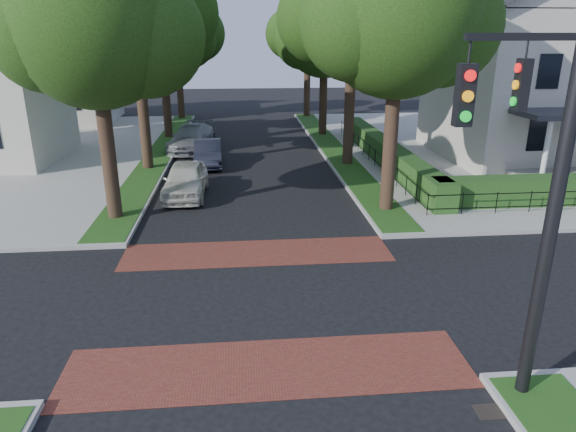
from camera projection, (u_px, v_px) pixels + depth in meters
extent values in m
plane|color=black|center=(262.00, 298.00, 14.37)|extent=(120.00, 120.00, 0.00)
cube|color=gray|center=(543.00, 145.00, 33.89)|extent=(30.00, 30.00, 0.15)
cube|color=maroon|center=(257.00, 253.00, 17.38)|extent=(9.00, 2.20, 0.01)
cube|color=maroon|center=(268.00, 368.00, 11.37)|extent=(9.00, 2.20, 0.01)
cube|color=black|center=(492.00, 411.00, 10.06)|extent=(0.65, 0.45, 0.01)
cube|color=#134012|center=(333.00, 148.00, 32.72)|extent=(1.60, 29.80, 0.02)
cube|color=#134012|center=(161.00, 151.00, 31.78)|extent=(1.60, 29.80, 0.02)
cylinder|color=black|center=(392.00, 120.00, 20.15)|extent=(0.56, 0.56, 7.35)
sphere|color=black|center=(399.00, 14.00, 18.85)|extent=(6.20, 6.20, 6.20)
sphere|color=black|center=(440.00, 25.00, 19.42)|extent=(4.65, 4.65, 4.65)
sphere|color=black|center=(358.00, 22.00, 18.63)|extent=(4.34, 4.34, 4.34)
sphere|color=black|center=(391.00, 2.00, 20.15)|extent=(4.03, 4.03, 4.03)
cylinder|color=black|center=(350.00, 93.00, 27.60)|extent=(0.56, 0.56, 7.70)
sphere|color=black|center=(353.00, 12.00, 26.24)|extent=(6.60, 6.60, 6.60)
sphere|color=black|center=(386.00, 21.00, 26.82)|extent=(4.95, 4.95, 4.95)
sphere|color=black|center=(322.00, 18.00, 26.01)|extent=(4.62, 4.62, 4.62)
sphere|color=black|center=(349.00, 3.00, 27.63)|extent=(4.29, 4.29, 4.29)
cylinder|color=black|center=(323.00, 87.00, 36.22)|extent=(0.56, 0.56, 6.65)
sphere|color=black|center=(325.00, 35.00, 35.05)|extent=(5.80, 5.80, 5.80)
sphere|color=black|center=(346.00, 41.00, 35.60)|extent=(4.35, 4.35, 4.35)
sphere|color=black|center=(304.00, 39.00, 34.83)|extent=(4.06, 4.06, 4.06)
sphere|color=black|center=(323.00, 27.00, 36.25)|extent=(3.77, 3.77, 3.77)
cylinder|color=black|center=(307.00, 75.00, 44.61)|extent=(0.56, 0.56, 7.00)
sphere|color=black|center=(308.00, 30.00, 43.38)|extent=(6.00, 6.00, 6.00)
sphere|color=black|center=(326.00, 35.00, 43.94)|extent=(4.50, 4.50, 4.50)
sphere|color=black|center=(290.00, 34.00, 43.16)|extent=(4.20, 4.20, 4.20)
sphere|color=black|center=(307.00, 24.00, 44.63)|extent=(3.90, 3.90, 3.90)
cylinder|color=black|center=(105.00, 129.00, 19.24)|extent=(0.56, 0.56, 7.00)
sphere|color=black|center=(93.00, 24.00, 18.01)|extent=(6.00, 6.00, 6.00)
sphere|color=black|center=(143.00, 36.00, 18.57)|extent=(4.50, 4.50, 4.50)
sphere|color=black|center=(48.00, 33.00, 17.79)|extent=(4.20, 4.20, 4.20)
sphere|color=black|center=(104.00, 10.00, 19.26)|extent=(3.90, 3.90, 3.90)
cylinder|color=black|center=(141.00, 92.00, 26.58)|extent=(0.56, 0.56, 8.05)
sphere|color=black|center=(133.00, 3.00, 25.16)|extent=(6.40, 6.40, 6.40)
sphere|color=black|center=(171.00, 13.00, 25.73)|extent=(4.80, 4.80, 4.80)
sphere|color=black|center=(99.00, 10.00, 24.93)|extent=(4.48, 4.48, 4.48)
cylinder|color=black|center=(165.00, 87.00, 35.22)|extent=(0.56, 0.56, 6.86)
sphere|color=black|center=(161.00, 31.00, 34.01)|extent=(5.60, 5.60, 5.60)
sphere|color=black|center=(185.00, 37.00, 34.56)|extent=(4.20, 4.20, 4.20)
sphere|color=black|center=(139.00, 36.00, 33.80)|extent=(3.92, 3.92, 3.92)
sphere|color=black|center=(165.00, 24.00, 35.17)|extent=(3.64, 3.64, 3.64)
cylinder|color=black|center=(179.00, 75.00, 43.63)|extent=(0.56, 0.56, 7.14)
sphere|color=black|center=(176.00, 28.00, 42.37)|extent=(6.20, 6.20, 6.20)
sphere|color=black|center=(197.00, 33.00, 42.93)|extent=(4.65, 4.65, 4.65)
sphere|color=black|center=(157.00, 32.00, 42.14)|extent=(4.34, 4.34, 4.34)
sphere|color=black|center=(179.00, 22.00, 43.66)|extent=(4.03, 4.03, 4.03)
cube|color=#1F3F15|center=(386.00, 152.00, 28.88)|extent=(1.00, 18.00, 1.20)
cube|color=beige|center=(551.00, 87.00, 29.54)|extent=(12.00, 10.00, 8.00)
cylinder|color=white|center=(546.00, 151.00, 23.18)|extent=(0.24, 0.24, 3.00)
cube|color=beige|center=(54.00, 81.00, 41.92)|extent=(9.00, 8.00, 6.50)
cube|color=maroon|center=(74.00, 14.00, 38.96)|extent=(0.80, 0.80, 3.64)
cylinder|color=black|center=(555.00, 203.00, 9.12)|extent=(0.26, 0.26, 8.00)
cube|color=black|center=(526.00, 37.00, 8.10)|extent=(2.00, 0.12, 0.12)
cube|color=black|center=(553.00, 36.00, 9.03)|extent=(0.12, 1.80, 0.12)
cube|color=black|center=(465.00, 95.00, 8.32)|extent=(0.28, 0.22, 1.00)
cylinder|color=red|center=(470.00, 76.00, 8.09)|extent=(0.18, 0.05, 0.18)
cylinder|color=orange|center=(468.00, 96.00, 8.20)|extent=(0.18, 0.05, 0.18)
cylinder|color=#0CB226|center=(466.00, 116.00, 8.30)|extent=(0.18, 0.05, 0.18)
cube|color=black|center=(522.00, 85.00, 10.08)|extent=(0.22, 0.28, 1.00)
cylinder|color=red|center=(518.00, 68.00, 9.96)|extent=(0.05, 0.18, 0.18)
cylinder|color=orange|center=(516.00, 85.00, 10.07)|extent=(0.05, 0.18, 0.18)
cylinder|color=#0CB226|center=(513.00, 101.00, 10.17)|extent=(0.05, 0.18, 0.18)
imported|color=beige|center=(186.00, 180.00, 23.24)|extent=(1.94, 4.59, 1.55)
imported|color=black|center=(208.00, 153.00, 28.78)|extent=(1.71, 4.35, 1.41)
imported|color=gray|center=(192.00, 138.00, 32.50)|extent=(3.08, 5.79, 1.60)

